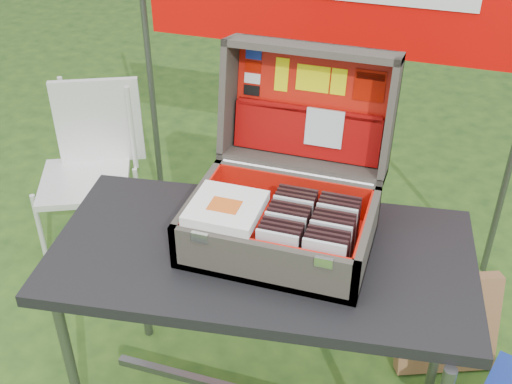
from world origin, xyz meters
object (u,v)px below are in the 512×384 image
(table, at_px, (261,342))
(suitcase, at_px, (286,165))
(chair, at_px, (85,184))
(cardboard_box, at_px, (448,324))

(table, bearing_deg, suitcase, 58.52)
(table, distance_m, chair, 1.24)
(table, height_order, suitcase, suitcase)
(table, xyz_separation_m, chair, (-1.05, 0.65, 0.03))
(cardboard_box, bearing_deg, suitcase, -167.96)
(chair, relative_size, cardboard_box, 2.09)
(table, bearing_deg, chair, 140.78)
(cardboard_box, bearing_deg, chair, 152.39)
(table, xyz_separation_m, suitcase, (0.04, 0.10, 0.67))
(suitcase, relative_size, cardboard_box, 1.33)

